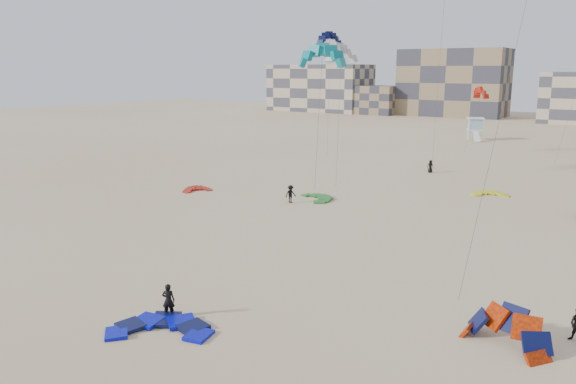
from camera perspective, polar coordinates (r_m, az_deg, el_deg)
The scene contains 17 objects.
ground at distance 31.45m, azimuth -6.55°, elevation -11.33°, with size 320.00×320.00×0.00m, color beige.
kite_ground_blue at distance 29.10m, azimuth -12.84°, elevation -13.61°, with size 4.65×4.86×0.54m, color #020BF6, non-canonical shape.
kite_ground_orange at distance 28.92m, azimuth 21.04°, elevation -14.33°, with size 4.38×3.23×2.90m, color #FF3000, non-canonical shape.
kite_ground_red at distance 60.16m, azimuth -9.21°, elevation 0.11°, with size 2.90×3.02×0.74m, color #B61415, non-canonical shape.
kite_ground_green at distance 55.79m, azimuth 2.98°, elevation -0.71°, with size 3.77×4.00×0.44m, color #19812A, non-canonical shape.
kite_ground_yellow at distance 60.95m, azimuth 19.83°, elevation -0.31°, with size 3.30×3.46×0.56m, color #FCFB07, non-canonical shape.
kitesurfer_main at distance 30.18m, azimuth -12.05°, elevation -10.71°, with size 0.66×0.43×1.81m, color black.
kitesurfer_c at distance 53.93m, azimuth 0.26°, elevation -0.21°, with size 1.12×0.64×1.73m, color black.
kitesurfer_e at distance 72.08m, azimuth 14.26°, elevation 2.54°, with size 0.77×0.50×1.57m, color black.
kite_fly_teal_a at distance 46.01m, azimuth 3.48°, elevation 13.41°, with size 6.88×9.04×13.89m.
kite_fly_grey at distance 66.04m, azimuth 5.44°, elevation 13.70°, with size 7.29×11.82×14.92m.
kite_fly_navy at distance 81.24m, azimuth 4.27°, elevation 15.14°, with size 4.86×6.97×16.92m.
kite_fly_red at distance 84.69m, azimuth 19.00°, elevation 9.41°, with size 4.36×4.36×9.38m.
lifeguard_tower_far at distance 108.11m, azimuth 18.45°, elevation 6.10°, with size 3.73×5.99×4.03m.
condo_west_a at distance 176.01m, azimuth 3.28°, elevation 10.51°, with size 30.00×15.00×14.00m, color tan.
condo_west_b at distance 163.39m, azimuth 16.44°, elevation 10.60°, with size 28.00×14.00×18.00m, color #877151.
condo_fill_left at distance 165.14m, azimuth 8.99°, elevation 9.22°, with size 12.00×10.00×8.00m, color #877151.
Camera 1 is at (18.73, -21.91, 12.59)m, focal length 35.00 mm.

